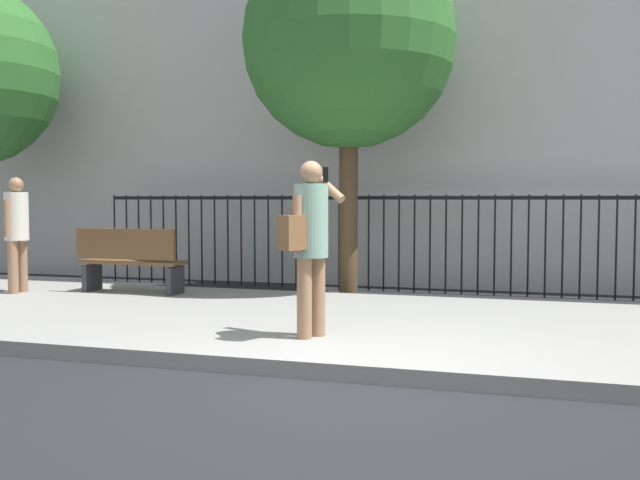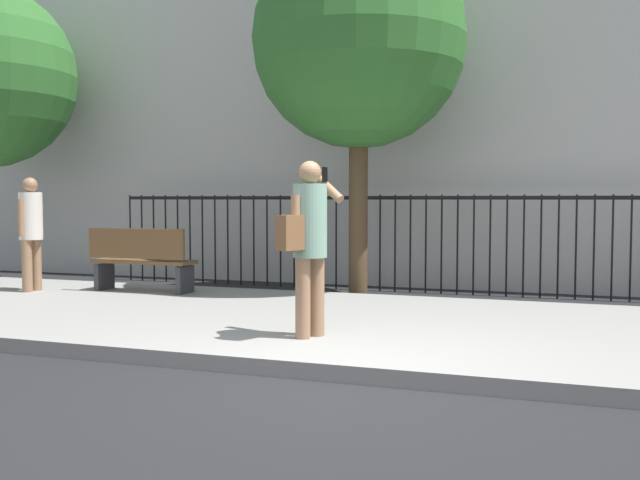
% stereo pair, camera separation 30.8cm
% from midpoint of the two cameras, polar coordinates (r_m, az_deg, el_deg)
% --- Properties ---
extents(ground_plane, '(60.00, 60.00, 0.00)m').
position_cam_midpoint_polar(ground_plane, '(6.10, 0.22, -11.28)').
color(ground_plane, black).
extents(sidewalk, '(28.00, 4.40, 0.15)m').
position_cam_midpoint_polar(sidewalk, '(8.16, 4.73, -7.01)').
color(sidewalk, gray).
rests_on(sidewalk, ground).
extents(iron_fence, '(12.03, 0.04, 1.60)m').
position_cam_midpoint_polar(iron_fence, '(11.68, 8.63, 0.75)').
color(iron_fence, black).
rests_on(iron_fence, ground).
extents(pedestrian_on_phone, '(0.57, 0.73, 1.76)m').
position_cam_midpoint_polar(pedestrian_on_phone, '(7.09, -2.09, 0.40)').
color(pedestrian_on_phone, '#936B4C').
rests_on(pedestrian_on_phone, sidewalk).
extents(pedestrian_walking, '(0.34, 0.49, 1.70)m').
position_cam_midpoint_polar(pedestrian_walking, '(11.47, -23.71, 0.96)').
color(pedestrian_walking, '#936B4C').
rests_on(pedestrian_walking, sidewalk).
extents(street_bench, '(1.60, 0.45, 0.95)m').
position_cam_midpoint_polar(street_bench, '(10.89, -15.70, -1.47)').
color(street_bench, brown).
rests_on(street_bench, sidewalk).
extents(street_tree_mid, '(3.24, 3.24, 5.53)m').
position_cam_midpoint_polar(street_tree_mid, '(11.22, 1.50, 15.45)').
color(street_tree_mid, '#4C3823').
rests_on(street_tree_mid, ground).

